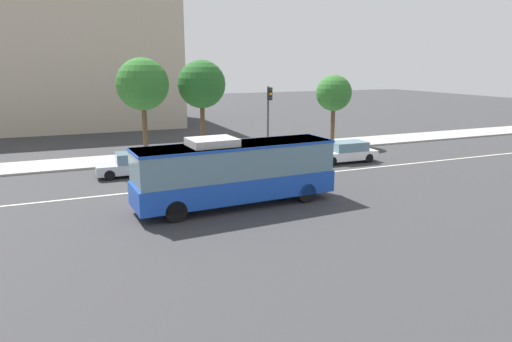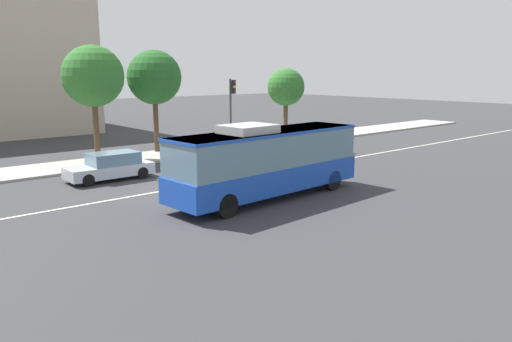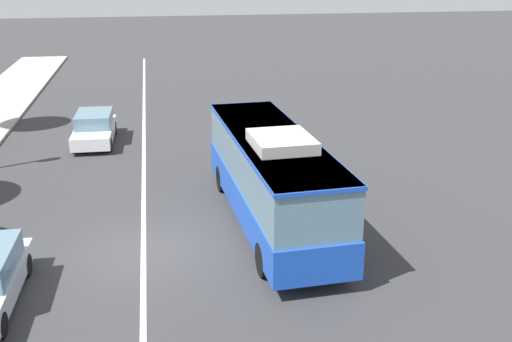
% 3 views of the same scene
% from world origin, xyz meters
% --- Properties ---
extents(ground_plane, '(160.00, 160.00, 0.00)m').
position_xyz_m(ground_plane, '(0.00, 0.00, 0.00)').
color(ground_plane, '#333335').
extents(lane_centre_line, '(76.00, 0.16, 0.01)m').
position_xyz_m(lane_centre_line, '(0.00, 0.00, 0.01)').
color(lane_centre_line, silver).
rests_on(lane_centre_line, ground_plane).
extents(transit_bus, '(10.12, 3.05, 3.46)m').
position_xyz_m(transit_bus, '(1.32, -4.32, 1.81)').
color(transit_bus, '#1947B7').
rests_on(transit_bus, ground_plane).
extents(sedan_white, '(4.54, 1.91, 1.46)m').
position_xyz_m(sedan_white, '(12.22, 2.34, 0.72)').
color(sedan_white, white).
rests_on(sedan_white, ground_plane).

